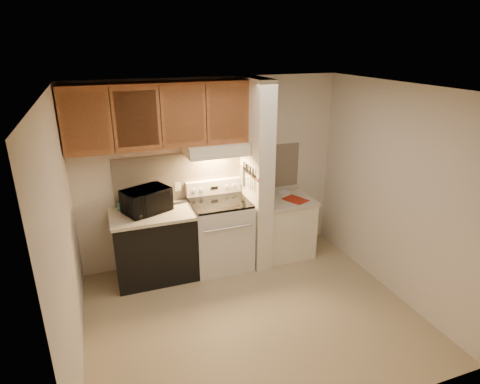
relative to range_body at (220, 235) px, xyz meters
name	(u,v)px	position (x,y,z in m)	size (l,w,h in m)	color
floor	(251,314)	(0.00, -1.16, -0.46)	(3.60, 3.60, 0.00)	tan
ceiling	(254,89)	(0.00, -1.16, 2.04)	(3.60, 3.60, 0.00)	white
wall_back	(212,172)	(0.00, 0.34, 0.79)	(3.60, 0.02, 2.50)	beige
wall_left	(64,242)	(-1.80, -1.16, 0.79)	(0.02, 3.00, 2.50)	beige
wall_right	(395,192)	(1.80, -1.16, 0.79)	(0.02, 3.00, 2.50)	beige
backsplash	(212,173)	(0.00, 0.33, 0.78)	(2.60, 0.02, 0.63)	beige
range_body	(220,235)	(0.00, 0.00, 0.00)	(0.76, 0.65, 0.92)	silver
oven_window	(228,242)	(0.00, -0.32, 0.04)	(0.50, 0.01, 0.30)	black
oven_handle	(229,228)	(0.00, -0.35, 0.26)	(0.02, 0.02, 0.65)	silver
cooktop	(220,202)	(0.00, 0.00, 0.48)	(0.74, 0.64, 0.03)	black
range_backguard	(213,187)	(0.00, 0.28, 0.59)	(0.76, 0.08, 0.20)	silver
range_display	(214,188)	(0.00, 0.24, 0.59)	(0.10, 0.01, 0.04)	black
range_knob_left_outer	(194,191)	(-0.28, 0.24, 0.59)	(0.05, 0.05, 0.02)	silver
range_knob_left_inner	(202,190)	(-0.18, 0.24, 0.59)	(0.05, 0.05, 0.02)	silver
range_knob_right_inner	(227,186)	(0.18, 0.24, 0.59)	(0.05, 0.05, 0.02)	silver
range_knob_right_outer	(234,186)	(0.28, 0.24, 0.59)	(0.05, 0.05, 0.02)	silver
dishwasher_front	(155,247)	(-0.88, 0.01, -0.03)	(1.00, 0.63, 0.87)	black
left_countertop	(152,214)	(-0.88, 0.01, 0.43)	(1.04, 0.67, 0.04)	beige
spoon_rest	(180,203)	(-0.48, 0.21, 0.46)	(0.20, 0.06, 0.01)	black
teal_jar	(121,206)	(-1.23, 0.23, 0.50)	(0.09, 0.09, 0.11)	#286B6A
outlet	(178,187)	(-0.48, 0.32, 0.64)	(0.08, 0.01, 0.12)	white
microwave	(146,200)	(-0.93, 0.07, 0.60)	(0.55, 0.37, 0.30)	black
partition_pillar	(256,175)	(0.51, -0.01, 0.79)	(0.22, 0.70, 2.50)	white
pillar_trim	(248,173)	(0.39, -0.01, 0.84)	(0.01, 0.70, 0.04)	#9C5A31
knife_strip	(249,172)	(0.39, -0.06, 0.86)	(0.02, 0.42, 0.04)	black
knife_blade_a	(253,184)	(0.38, -0.21, 0.76)	(0.01, 0.04, 0.16)	silver
knife_handle_a	(253,172)	(0.38, -0.22, 0.91)	(0.02, 0.02, 0.10)	black
knife_blade_b	(251,183)	(0.38, -0.14, 0.75)	(0.01, 0.04, 0.18)	silver
knife_handle_b	(250,170)	(0.38, -0.12, 0.91)	(0.02, 0.02, 0.10)	black
knife_blade_c	(248,181)	(0.38, -0.06, 0.74)	(0.01, 0.04, 0.20)	silver
knife_handle_c	(248,168)	(0.38, -0.04, 0.91)	(0.02, 0.02, 0.10)	black
knife_blade_d	(246,178)	(0.38, 0.04, 0.76)	(0.01, 0.04, 0.16)	silver
knife_handle_d	(246,167)	(0.38, 0.02, 0.91)	(0.02, 0.02, 0.10)	black
knife_blade_e	(244,177)	(0.38, 0.11, 0.75)	(0.01, 0.04, 0.18)	silver
knife_handle_e	(244,165)	(0.38, 0.11, 0.91)	(0.02, 0.02, 0.10)	black
oven_mitt	(243,177)	(0.38, 0.17, 0.73)	(0.03, 0.10, 0.24)	slate
right_cab_base	(285,228)	(0.97, -0.01, -0.06)	(0.70, 0.60, 0.81)	white
right_countertop	(286,200)	(0.97, -0.01, 0.37)	(0.74, 0.64, 0.04)	beige
red_folder	(295,200)	(1.07, -0.08, 0.40)	(0.23, 0.31, 0.01)	#A72713
white_box	(284,193)	(1.02, 0.17, 0.41)	(0.15, 0.10, 0.04)	white
range_hood	(216,149)	(0.00, 0.12, 1.17)	(0.78, 0.44, 0.15)	white
hood_lip	(221,156)	(0.00, -0.08, 1.12)	(0.78, 0.04, 0.06)	white
upper_cabinets	(159,115)	(-0.69, 0.17, 1.62)	(2.18, 0.33, 0.77)	#9C5A31
cab_door_a	(86,122)	(-1.51, 0.01, 1.62)	(0.46, 0.01, 0.63)	#9C5A31
cab_gap_a	(112,121)	(-1.23, 0.01, 1.62)	(0.01, 0.01, 0.73)	black
cab_door_b	(137,119)	(-0.96, 0.01, 1.62)	(0.46, 0.01, 0.63)	#9C5A31
cab_gap_b	(161,118)	(-0.69, 0.01, 1.62)	(0.01, 0.01, 0.73)	black
cab_door_c	(184,116)	(-0.42, 0.01, 1.62)	(0.46, 0.01, 0.63)	#9C5A31
cab_gap_c	(206,115)	(-0.14, 0.01, 1.62)	(0.01, 0.01, 0.73)	black
cab_door_d	(228,113)	(0.13, 0.01, 1.62)	(0.46, 0.01, 0.63)	#9C5A31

